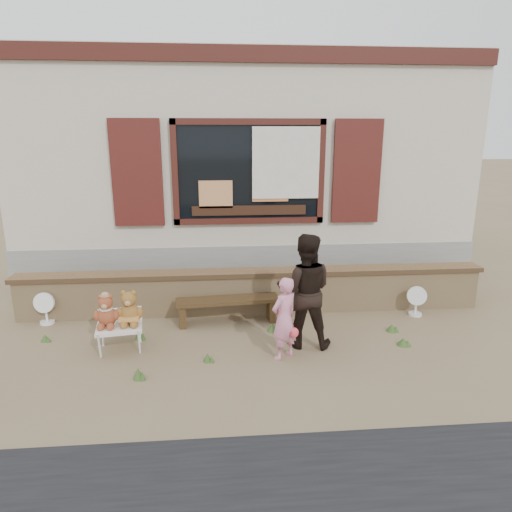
{
  "coord_description": "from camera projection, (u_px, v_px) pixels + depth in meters",
  "views": [
    {
      "loc": [
        -0.53,
        -5.58,
        2.69
      ],
      "look_at": [
        0.0,
        0.6,
        1.0
      ],
      "focal_mm": 32.0,
      "sensor_mm": 36.0,
      "label": 1
    }
  ],
  "objects": [
    {
      "name": "ground",
      "position": [
        260.0,
        340.0,
        6.11
      ],
      "size": [
        80.0,
        80.0,
        0.0
      ],
      "primitive_type": "plane",
      "color": "brown",
      "rests_on": "ground"
    },
    {
      "name": "shopfront",
      "position": [
        241.0,
        165.0,
        9.9
      ],
      "size": [
        8.04,
        5.13,
        4.0
      ],
      "color": "#A89B88",
      "rests_on": "ground"
    },
    {
      "name": "brick_wall",
      "position": [
        254.0,
        291.0,
        6.98
      ],
      "size": [
        7.1,
        0.36,
        0.67
      ],
      "color": "tan",
      "rests_on": "ground"
    },
    {
      "name": "bench",
      "position": [
        228.0,
        305.0,
        6.58
      ],
      "size": [
        1.49,
        0.43,
        0.38
      ],
      "rotation": [
        0.0,
        0.0,
        0.08
      ],
      "color": "#372613",
      "rests_on": "ground"
    },
    {
      "name": "folding_chair",
      "position": [
        120.0,
        327.0,
        5.75
      ],
      "size": [
        0.62,
        0.57,
        0.34
      ],
      "rotation": [
        0.0,
        0.0,
        0.15
      ],
      "color": "silver",
      "rests_on": "ground"
    },
    {
      "name": "teddy_bear_left",
      "position": [
        106.0,
        310.0,
        5.66
      ],
      "size": [
        0.35,
        0.32,
        0.43
      ],
      "primitive_type": null,
      "rotation": [
        0.0,
        0.0,
        0.15
      ],
      "color": "brown",
      "rests_on": "folding_chair"
    },
    {
      "name": "teddy_bear_right",
      "position": [
        130.0,
        307.0,
        5.72
      ],
      "size": [
        0.37,
        0.34,
        0.46
      ],
      "primitive_type": null,
      "rotation": [
        0.0,
        0.0,
        0.15
      ],
      "color": "brown",
      "rests_on": "folding_chair"
    },
    {
      "name": "child",
      "position": [
        284.0,
        318.0,
        5.49
      ],
      "size": [
        0.45,
        0.42,
        1.04
      ],
      "primitive_type": "imported",
      "rotation": [
        0.0,
        0.0,
        3.78
      ],
      "color": "pink",
      "rests_on": "ground"
    },
    {
      "name": "adult",
      "position": [
        305.0,
        291.0,
        5.78
      ],
      "size": [
        0.81,
        0.68,
        1.48
      ],
      "primitive_type": "imported",
      "rotation": [
        0.0,
        0.0,
        2.96
      ],
      "color": "black",
      "rests_on": "ground"
    },
    {
      "name": "fan_left",
      "position": [
        46.0,
        308.0,
        6.57
      ],
      "size": [
        0.3,
        0.2,
        0.48
      ],
      "rotation": [
        0.0,
        0.0,
        -0.08
      ],
      "color": "white",
      "rests_on": "ground"
    },
    {
      "name": "fan_right",
      "position": [
        416.0,
        301.0,
        6.87
      ],
      "size": [
        0.3,
        0.2,
        0.47
      ],
      "rotation": [
        0.0,
        0.0,
        -0.39
      ],
      "color": "white",
      "rests_on": "ground"
    },
    {
      "name": "grass_tufts",
      "position": [
        253.0,
        340.0,
        5.96
      ],
      "size": [
        4.85,
        1.28,
        0.14
      ],
      "color": "#385622",
      "rests_on": "ground"
    }
  ]
}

